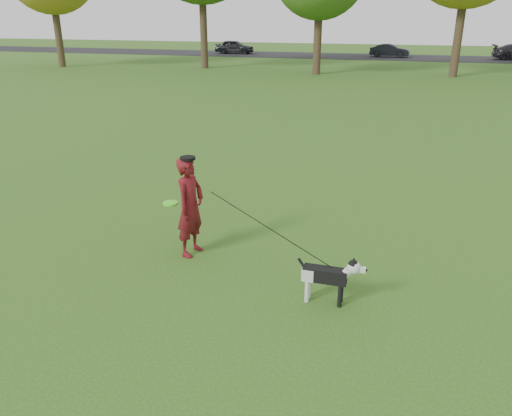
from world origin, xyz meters
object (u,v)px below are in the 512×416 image
(man, at_px, (190,207))
(car_left, at_px, (235,47))
(dog, at_px, (330,274))
(car_mid, at_px, (390,51))

(man, xyz_separation_m, car_left, (-12.94, 39.56, -0.14))
(dog, xyz_separation_m, car_left, (-15.19, 40.38, 0.22))
(man, distance_m, car_left, 41.62)
(dog, height_order, car_left, car_left)
(man, distance_m, dog, 2.43)
(car_left, distance_m, car_mid, 14.02)
(dog, height_order, car_mid, car_mid)
(man, height_order, car_mid, man)
(car_left, bearing_deg, man, -164.49)
(man, xyz_separation_m, dog, (2.26, -0.82, -0.36))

